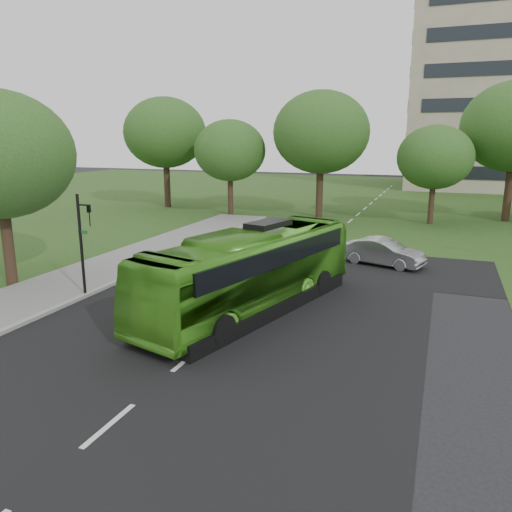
# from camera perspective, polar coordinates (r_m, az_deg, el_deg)

# --- Properties ---
(ground) EXTENTS (160.00, 160.00, 0.00)m
(ground) POSITION_cam_1_polar(r_m,az_deg,el_deg) (17.72, -4.64, -9.03)
(ground) COLOR black
(ground) RESTS_ON ground
(street_surfaces) EXTENTS (120.00, 120.00, 0.15)m
(street_surfaces) POSITION_cam_1_polar(r_m,az_deg,el_deg) (38.84, 9.30, 3.28)
(street_surfaces) COLOR black
(street_surfaces) RESTS_ON ground
(tree_park_a) EXTENTS (6.22, 6.22, 8.27)m
(tree_park_a) POSITION_cam_1_polar(r_m,az_deg,el_deg) (44.30, -3.00, 11.94)
(tree_park_a) COLOR black
(tree_park_a) RESTS_ON ground
(tree_park_b) EXTENTS (8.07, 8.07, 10.58)m
(tree_park_b) POSITION_cam_1_polar(r_m,az_deg,el_deg) (43.18, 7.47, 13.83)
(tree_park_b) COLOR black
(tree_park_b) RESTS_ON ground
(tree_park_c) EXTENTS (5.79, 5.79, 7.70)m
(tree_park_c) POSITION_cam_1_polar(r_m,az_deg,el_deg) (41.74, 19.79, 10.55)
(tree_park_c) COLOR black
(tree_park_c) RESTS_ON ground
(tree_park_f) EXTENTS (7.87, 7.87, 10.51)m
(tree_park_f) POSITION_cam_1_polar(r_m,az_deg,el_deg) (49.97, -10.36, 13.67)
(tree_park_f) COLOR black
(tree_park_f) RESTS_ON ground
(bus) EXTENTS (5.61, 11.82, 3.21)m
(bus) POSITION_cam_1_polar(r_m,az_deg,el_deg) (19.73, -0.50, -1.71)
(bus) COLOR #469A21
(bus) RESTS_ON ground
(sedan) EXTENTS (4.62, 2.71, 1.44)m
(sedan) POSITION_cam_1_polar(r_m,az_deg,el_deg) (27.72, 14.32, 0.43)
(sedan) COLOR #A9AAAE
(sedan) RESTS_ON ground
(traffic_light) EXTENTS (0.72, 0.21, 4.46)m
(traffic_light) POSITION_cam_1_polar(r_m,az_deg,el_deg) (22.33, -19.14, 2.00)
(traffic_light) COLOR black
(traffic_light) RESTS_ON ground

